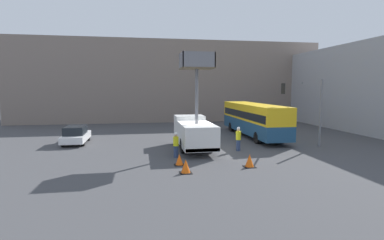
{
  "coord_description": "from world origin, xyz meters",
  "views": [
    {
      "loc": [
        -4.44,
        -22.38,
        4.8
      ],
      "look_at": [
        -0.31,
        1.25,
        2.24
      ],
      "focal_mm": 28.0,
      "sensor_mm": 36.0,
      "label": 1
    }
  ],
  "objects_px": {
    "utility_truck": "(194,130)",
    "road_worker_near_truck": "(176,145)",
    "road_worker_directing": "(238,139)",
    "traffic_cone_far_side": "(179,160)",
    "traffic_light_pole": "(306,101)",
    "city_bus": "(253,118)",
    "parked_car_curbside": "(76,135)",
    "traffic_cone_mid_road": "(250,161)",
    "traffic_cone_near_truck": "(186,167)"
  },
  "relations": [
    {
      "from": "traffic_light_pole",
      "to": "traffic_cone_far_side",
      "type": "height_order",
      "value": "traffic_light_pole"
    },
    {
      "from": "road_worker_near_truck",
      "to": "traffic_cone_far_side",
      "type": "height_order",
      "value": "road_worker_near_truck"
    },
    {
      "from": "utility_truck",
      "to": "traffic_cone_far_side",
      "type": "bearing_deg",
      "value": -111.15
    },
    {
      "from": "road_worker_near_truck",
      "to": "parked_car_curbside",
      "type": "bearing_deg",
      "value": -3.08
    },
    {
      "from": "road_worker_near_truck",
      "to": "utility_truck",
      "type": "bearing_deg",
      "value": -88.12
    },
    {
      "from": "city_bus",
      "to": "parked_car_curbside",
      "type": "xyz_separation_m",
      "value": [
        -16.59,
        -0.99,
        -1.13
      ]
    },
    {
      "from": "traffic_light_pole",
      "to": "traffic_cone_far_side",
      "type": "bearing_deg",
      "value": -157.65
    },
    {
      "from": "utility_truck",
      "to": "traffic_light_pole",
      "type": "relative_size",
      "value": 1.33
    },
    {
      "from": "road_worker_near_truck",
      "to": "traffic_cone_far_side",
      "type": "distance_m",
      "value": 2.18
    },
    {
      "from": "road_worker_directing",
      "to": "traffic_cone_mid_road",
      "type": "xyz_separation_m",
      "value": [
        -0.86,
        -4.69,
        -0.56
      ]
    },
    {
      "from": "traffic_cone_mid_road",
      "to": "traffic_cone_far_side",
      "type": "bearing_deg",
      "value": 164.2
    },
    {
      "from": "city_bus",
      "to": "traffic_light_pole",
      "type": "xyz_separation_m",
      "value": [
        2.51,
        -5.19,
        1.84
      ]
    },
    {
      "from": "traffic_cone_near_truck",
      "to": "traffic_cone_mid_road",
      "type": "distance_m",
      "value": 4.08
    },
    {
      "from": "city_bus",
      "to": "traffic_cone_mid_road",
      "type": "relative_size",
      "value": 15.25
    },
    {
      "from": "traffic_cone_mid_road",
      "to": "road_worker_directing",
      "type": "bearing_deg",
      "value": 79.6
    },
    {
      "from": "traffic_cone_far_side",
      "to": "road_worker_near_truck",
      "type": "bearing_deg",
      "value": 88.93
    },
    {
      "from": "road_worker_near_truck",
      "to": "parked_car_curbside",
      "type": "distance_m",
      "value": 10.38
    },
    {
      "from": "traffic_cone_near_truck",
      "to": "parked_car_curbside",
      "type": "distance_m",
      "value": 13.3
    },
    {
      "from": "utility_truck",
      "to": "road_worker_near_truck",
      "type": "relative_size",
      "value": 4.09
    },
    {
      "from": "traffic_cone_far_side",
      "to": "parked_car_curbside",
      "type": "distance_m",
      "value": 11.84
    },
    {
      "from": "utility_truck",
      "to": "parked_car_curbside",
      "type": "distance_m",
      "value": 10.58
    },
    {
      "from": "road_worker_near_truck",
      "to": "traffic_cone_mid_road",
      "type": "bearing_deg",
      "value": 178.58
    },
    {
      "from": "road_worker_directing",
      "to": "traffic_cone_far_side",
      "type": "bearing_deg",
      "value": 5.87
    },
    {
      "from": "city_bus",
      "to": "road_worker_near_truck",
      "type": "height_order",
      "value": "city_bus"
    },
    {
      "from": "utility_truck",
      "to": "road_worker_near_truck",
      "type": "xyz_separation_m",
      "value": [
        -1.72,
        -2.43,
        -0.67
      ]
    },
    {
      "from": "utility_truck",
      "to": "road_worker_near_truck",
      "type": "bearing_deg",
      "value": -125.24
    },
    {
      "from": "traffic_cone_mid_road",
      "to": "traffic_cone_far_side",
      "type": "distance_m",
      "value": 4.33
    },
    {
      "from": "city_bus",
      "to": "traffic_cone_mid_road",
      "type": "xyz_separation_m",
      "value": [
        -4.54,
        -10.98,
        -1.52
      ]
    },
    {
      "from": "road_worker_directing",
      "to": "traffic_light_pole",
      "type": "bearing_deg",
      "value": 160.95
    },
    {
      "from": "city_bus",
      "to": "road_worker_directing",
      "type": "height_order",
      "value": "city_bus"
    },
    {
      "from": "road_worker_near_truck",
      "to": "road_worker_directing",
      "type": "relative_size",
      "value": 0.96
    },
    {
      "from": "traffic_cone_near_truck",
      "to": "city_bus",
      "type": "bearing_deg",
      "value": 53.51
    },
    {
      "from": "road_worker_near_truck",
      "to": "traffic_cone_far_side",
      "type": "relative_size",
      "value": 2.52
    },
    {
      "from": "road_worker_directing",
      "to": "utility_truck",
      "type": "bearing_deg",
      "value": -46.42
    },
    {
      "from": "utility_truck",
      "to": "road_worker_directing",
      "type": "height_order",
      "value": "utility_truck"
    },
    {
      "from": "road_worker_near_truck",
      "to": "traffic_cone_near_truck",
      "type": "bearing_deg",
      "value": 128.44
    },
    {
      "from": "city_bus",
      "to": "traffic_cone_far_side",
      "type": "xyz_separation_m",
      "value": [
        -8.7,
        -9.8,
        -1.56
      ]
    },
    {
      "from": "road_worker_directing",
      "to": "parked_car_curbside",
      "type": "bearing_deg",
      "value": -51.39
    },
    {
      "from": "traffic_light_pole",
      "to": "traffic_cone_mid_road",
      "type": "xyz_separation_m",
      "value": [
        -7.05,
        -5.79,
        -3.36
      ]
    },
    {
      "from": "utility_truck",
      "to": "parked_car_curbside",
      "type": "bearing_deg",
      "value": 156.1
    },
    {
      "from": "city_bus",
      "to": "road_worker_directing",
      "type": "bearing_deg",
      "value": 133.53
    },
    {
      "from": "city_bus",
      "to": "road_worker_near_truck",
      "type": "distance_m",
      "value": 11.63
    },
    {
      "from": "road_worker_near_truck",
      "to": "parked_car_curbside",
      "type": "relative_size",
      "value": 0.41
    },
    {
      "from": "traffic_cone_near_truck",
      "to": "traffic_cone_far_side",
      "type": "bearing_deg",
      "value": 94.12
    },
    {
      "from": "utility_truck",
      "to": "traffic_cone_mid_road",
      "type": "distance_m",
      "value": 6.31
    },
    {
      "from": "city_bus",
      "to": "parked_car_curbside",
      "type": "height_order",
      "value": "city_bus"
    },
    {
      "from": "road_worker_near_truck",
      "to": "traffic_cone_near_truck",
      "type": "relative_size",
      "value": 2.26
    },
    {
      "from": "city_bus",
      "to": "traffic_cone_near_truck",
      "type": "relative_size",
      "value": 15.23
    },
    {
      "from": "utility_truck",
      "to": "road_worker_near_truck",
      "type": "distance_m",
      "value": 3.05
    },
    {
      "from": "road_worker_directing",
      "to": "traffic_cone_far_side",
      "type": "relative_size",
      "value": 2.61
    }
  ]
}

